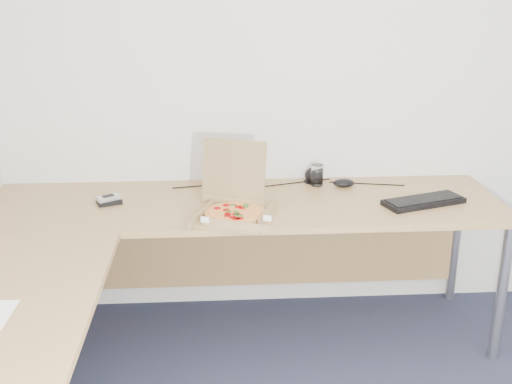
{
  "coord_description": "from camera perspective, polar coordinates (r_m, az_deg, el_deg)",
  "views": [
    {
      "loc": [
        -0.62,
        -1.47,
        1.78
      ],
      "look_at": [
        -0.45,
        1.28,
        0.82
      ],
      "focal_mm": 44.21,
      "sensor_mm": 36.0,
      "label": 1
    }
  ],
  "objects": [
    {
      "name": "wallet",
      "position": [
        3.11,
        -13.15,
        -0.83
      ],
      "size": [
        0.14,
        0.13,
        0.02
      ],
      "primitive_type": "cube",
      "rotation": [
        0.0,
        0.0,
        0.37
      ],
      "color": "black",
      "rests_on": "desk"
    },
    {
      "name": "room_shell",
      "position": [
        1.68,
        18.38,
        -0.21
      ],
      "size": [
        3.5,
        3.5,
        2.5
      ],
      "primitive_type": null,
      "color": "silver",
      "rests_on": "ground"
    },
    {
      "name": "pizza_box",
      "position": [
        2.86,
        -1.91,
        -1.55
      ],
      "size": [
        0.31,
        0.36,
        0.31
      ],
      "rotation": [
        0.0,
        0.0,
        -0.35
      ],
      "color": "#9F7F4F",
      "rests_on": "desk"
    },
    {
      "name": "drinking_glass",
      "position": [
        3.29,
        5.55,
        1.53
      ],
      "size": [
        0.06,
        0.06,
        0.11
      ],
      "primitive_type": "cylinder",
      "color": "white",
      "rests_on": "desk"
    },
    {
      "name": "mouse",
      "position": [
        3.29,
        7.95,
        0.81
      ],
      "size": [
        0.13,
        0.1,
        0.04
      ],
      "primitive_type": "ellipsoid",
      "rotation": [
        0.0,
        0.0,
        0.3
      ],
      "color": "black",
      "rests_on": "desk"
    },
    {
      "name": "desk",
      "position": [
        2.68,
        -7.63,
        -4.75
      ],
      "size": [
        2.5,
        2.2,
        0.73
      ],
      "color": "#AC814D",
      "rests_on": "ground"
    },
    {
      "name": "keyboard",
      "position": [
        3.13,
        14.92,
        -0.83
      ],
      "size": [
        0.42,
        0.26,
        0.02
      ],
      "primitive_type": "cube",
      "rotation": [
        0.0,
        0.0,
        0.33
      ],
      "color": "black",
      "rests_on": "desk"
    },
    {
      "name": "phone",
      "position": [
        3.1,
        -13.23,
        -0.52
      ],
      "size": [
        0.12,
        0.1,
        0.02
      ],
      "primitive_type": "cube",
      "rotation": [
        0.0,
        0.0,
        0.55
      ],
      "color": "#B2B5BA",
      "rests_on": "wallet"
    },
    {
      "name": "cable_bundle",
      "position": [
        3.3,
        2.5,
        0.71
      ],
      "size": [
        0.58,
        0.12,
        0.01
      ],
      "primitive_type": null,
      "rotation": [
        0.0,
        0.0,
        0.14
      ],
      "color": "black",
      "rests_on": "desk"
    },
    {
      "name": "dome_speaker",
      "position": [
        3.34,
        5.22,
        1.61
      ],
      "size": [
        0.1,
        0.1,
        0.09
      ],
      "primitive_type": "ellipsoid",
      "color": "black",
      "rests_on": "desk"
    }
  ]
}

